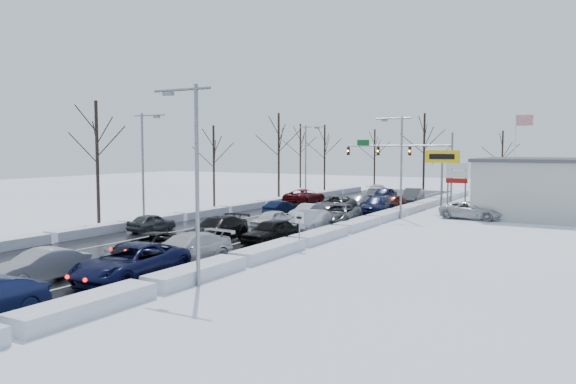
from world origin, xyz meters
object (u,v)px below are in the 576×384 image
Objects in this scene: traffic_signal_mast at (409,154)px; oncoming_car_0 at (281,215)px; tires_plus_sign at (442,161)px; flagpole at (517,151)px.

traffic_signal_mast is 3.27× the size of oncoming_car_0.
traffic_signal_mast is 13.92m from tires_plus_sign.
flagpole reaches higher than traffic_signal_mast.
tires_plus_sign is at bearing -108.44° from flagpole.
tires_plus_sign is 1.48× the size of oncoming_car_0.
flagpole reaches higher than tires_plus_sign.
flagpole is at bearing -123.41° from oncoming_car_0.
flagpole is 2.46× the size of oncoming_car_0.
traffic_signal_mast is 22.50m from oncoming_car_0.
traffic_signal_mast is at bearing -101.22° from oncoming_car_0.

